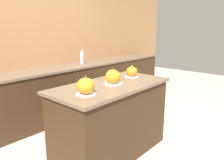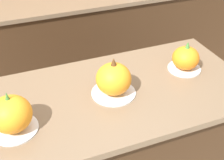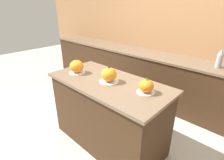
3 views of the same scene
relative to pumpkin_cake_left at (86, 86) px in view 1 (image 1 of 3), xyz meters
name	(u,v)px [view 1 (image 1 of 3)]	position (x,y,z in m)	size (l,w,h in m)	color
ground_plane	(111,152)	(0.49, 0.09, -0.99)	(12.00, 12.00, 0.00)	#BCB29E
wall_back	(32,47)	(0.49, 1.87, 0.26)	(8.00, 0.06, 2.50)	#9E7047
kitchen_island	(111,119)	(0.49, 0.09, -0.54)	(1.52, 0.74, 0.91)	#382314
back_counter	(47,96)	(0.49, 1.54, -0.54)	(6.00, 0.60, 0.90)	#382314
pumpkin_cake_left	(86,86)	(0.00, 0.00, 0.00)	(0.21, 0.21, 0.21)	silver
pumpkin_cake_center	(113,77)	(0.51, 0.08, 0.00)	(0.23, 0.23, 0.21)	silver
pumpkin_cake_right	(132,72)	(0.97, 0.15, -0.02)	(0.19, 0.19, 0.17)	silver
bottle_tall	(82,57)	(1.29, 1.54, 0.04)	(0.08, 0.08, 0.27)	#99999E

